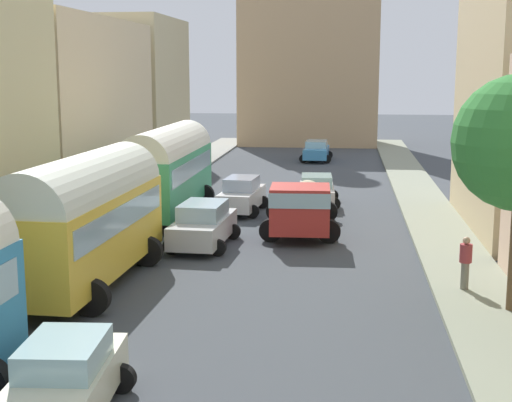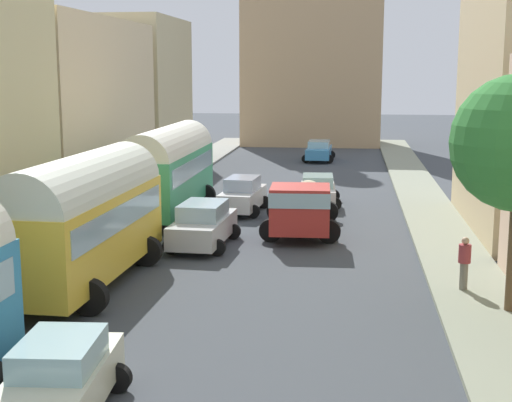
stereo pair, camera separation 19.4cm
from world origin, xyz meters
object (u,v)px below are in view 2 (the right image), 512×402
parked_bus_2 (169,166)px  cargo_truck_0 (301,207)px  car_3 (203,225)px  pedestrian_1 (464,262)px  parked_bus_1 (84,214)px  car_2 (60,378)px  car_4 (243,195)px  car_1 (319,151)px  car_0 (318,190)px

parked_bus_2 → cargo_truck_0: 7.15m
car_3 → pedestrian_1: 10.11m
parked_bus_1 → car_2: parked_bus_1 is taller
car_4 → parked_bus_1: bearing=-103.9°
cargo_truck_0 → car_1: size_ratio=1.56×
parked_bus_1 → car_3: (2.54, 5.55, -1.42)m
car_3 → pedestrian_1: bearing=-29.0°
car_4 → pedestrian_1: size_ratio=2.32×
car_1 → car_2: (-3.08, -40.92, 0.03)m
parked_bus_1 → car_0: parked_bus_1 is taller
parked_bus_2 → pedestrian_1: size_ratio=5.20×
parked_bus_1 → pedestrian_1: (11.39, 0.65, -1.26)m
car_0 → car_3: (-3.88, -9.02, 0.08)m
car_3 → parked_bus_1: bearing=-114.6°
parked_bus_1 → cargo_truck_0: parked_bus_1 is taller
parked_bus_2 → car_3: parked_bus_2 is taller
car_0 → car_2: size_ratio=1.00×
parked_bus_1 → cargo_truck_0: (6.07, 7.89, -1.08)m
car_0 → car_2: 23.29m
cargo_truck_0 → pedestrian_1: (5.32, -7.24, -0.19)m
parked_bus_2 → car_3: 6.45m
car_3 → cargo_truck_0: bearing=33.7°
car_0 → pedestrian_1: bearing=-70.4°
parked_bus_1 → car_4: parked_bus_1 is taller
car_2 → pedestrian_1: bearing=45.9°
parked_bus_1 → cargo_truck_0: 10.01m
parked_bus_1 → pedestrian_1: parked_bus_1 is taller
cargo_truck_0 → car_1: 24.63m
parked_bus_2 → cargo_truck_0: bearing=-28.1°
car_0 → car_3: size_ratio=0.87×
car_0 → pedestrian_1: size_ratio=2.21×
parked_bus_1 → car_2: 8.92m
car_4 → pedestrian_1: bearing=-54.5°
cargo_truck_0 → car_3: 4.24m
car_0 → car_3: 9.82m
pedestrian_1 → car_3: bearing=151.0°
cargo_truck_0 → pedestrian_1: size_ratio=3.95×
car_0 → car_1: car_0 is taller
parked_bus_2 → cargo_truck_0: (6.23, -3.33, -1.09)m
pedestrian_1 → parked_bus_1: bearing=-176.7°
car_4 → pedestrian_1: pedestrian_1 is taller
car_0 → pedestrian_1: 14.78m
parked_bus_1 → car_0: bearing=66.2°
car_0 → car_2: car_2 is taller
car_0 → car_4: car_4 is taller
car_4 → parked_bus_2: bearing=-160.9°
parked_bus_1 → car_3: 6.27m
cargo_truck_0 → car_4: bearing=124.2°
car_1 → pedestrian_1: size_ratio=2.53×
car_0 → car_1: size_ratio=0.87×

